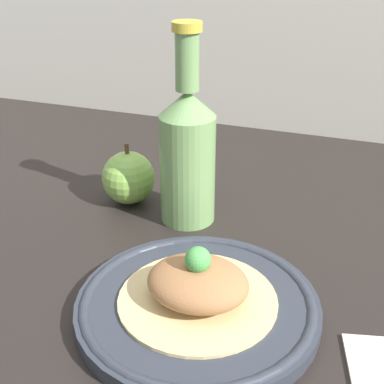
% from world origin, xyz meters
% --- Properties ---
extents(ground_plane, '(1.80, 1.10, 0.04)m').
position_xyz_m(ground_plane, '(0.00, 0.00, -0.02)').
color(ground_plane, black).
extents(plate, '(0.27, 0.27, 0.02)m').
position_xyz_m(plate, '(0.10, -0.08, 0.01)').
color(plate, '#2D333D').
rests_on(plate, ground_plane).
extents(plated_food, '(0.18, 0.18, 0.07)m').
position_xyz_m(plated_food, '(0.10, -0.08, 0.04)').
color(plated_food, '#D6BC7F').
rests_on(plated_food, plate).
extents(cider_bottle, '(0.08, 0.08, 0.28)m').
position_xyz_m(cider_bottle, '(0.01, 0.12, 0.11)').
color(cider_bottle, '#729E5B').
rests_on(cider_bottle, ground_plane).
extents(apple, '(0.08, 0.08, 0.10)m').
position_xyz_m(apple, '(-0.09, 0.14, 0.04)').
color(apple, '#84B74C').
rests_on(apple, ground_plane).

